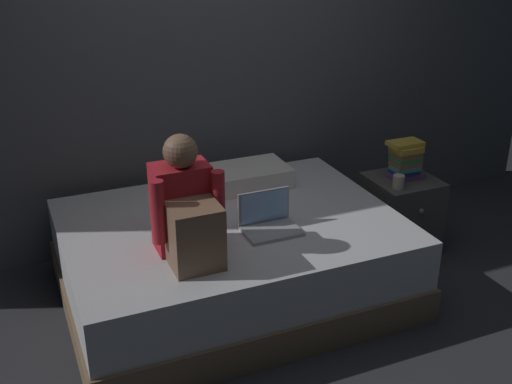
{
  "coord_description": "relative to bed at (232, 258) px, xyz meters",
  "views": [
    {
      "loc": [
        -1.38,
        -2.85,
        2.18
      ],
      "look_at": [
        -0.12,
        0.1,
        0.76
      ],
      "focal_mm": 44.12,
      "sensor_mm": 36.0,
      "label": 1
    }
  ],
  "objects": [
    {
      "name": "mug",
      "position": [
        1.17,
        -0.02,
        0.32
      ],
      "size": [
        0.08,
        0.08,
        0.09
      ],
      "primitive_type": "cylinder",
      "color": "#BCB2A3",
      "rests_on": "nightstand"
    },
    {
      "name": "pillow",
      "position": [
        0.28,
        0.45,
        0.32
      ],
      "size": [
        0.56,
        0.36,
        0.13
      ],
      "primitive_type": "cube",
      "color": "silver",
      "rests_on": "bed"
    },
    {
      "name": "book_stack",
      "position": [
        1.31,
        0.11,
        0.41
      ],
      "size": [
        0.25,
        0.16,
        0.26
      ],
      "color": "#703D84",
      "rests_on": "nightstand"
    },
    {
      "name": "nightstand",
      "position": [
        1.3,
        0.1,
        0.01
      ],
      "size": [
        0.44,
        0.46,
        0.53
      ],
      "color": "#474442",
      "rests_on": "ground_plane"
    },
    {
      "name": "wall_back",
      "position": [
        0.2,
        0.9,
        1.1
      ],
      "size": [
        5.6,
        0.1,
        2.7
      ],
      "primitive_type": "cube",
      "color": "#4C4F54",
      "rests_on": "ground_plane"
    },
    {
      "name": "bed",
      "position": [
        0.0,
        0.0,
        0.0
      ],
      "size": [
        2.0,
        1.5,
        0.51
      ],
      "color": "#7A6047",
      "rests_on": "ground_plane"
    },
    {
      "name": "person_sitting",
      "position": [
        -0.36,
        -0.29,
        0.51
      ],
      "size": [
        0.39,
        0.44,
        0.66
      ],
      "color": "#B21E28",
      "rests_on": "bed"
    },
    {
      "name": "ground_plane",
      "position": [
        0.2,
        -0.3,
        -0.25
      ],
      "size": [
        8.0,
        8.0,
        0.0
      ],
      "primitive_type": "plane",
      "color": "#2D2D33"
    },
    {
      "name": "laptop",
      "position": [
        0.16,
        -0.2,
        0.31
      ],
      "size": [
        0.32,
        0.23,
        0.22
      ],
      "color": "#9EA0A5",
      "rests_on": "bed"
    }
  ]
}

